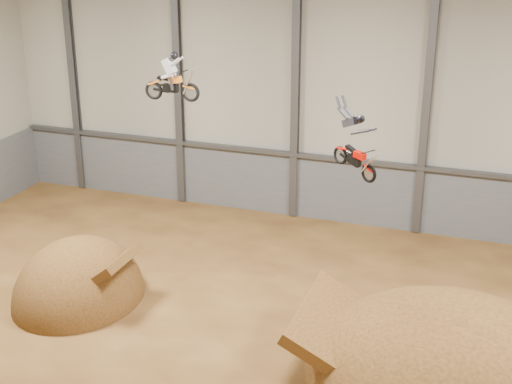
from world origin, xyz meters
The scene contains 12 objects.
floor centered at (0.00, 0.00, 0.00)m, with size 40.00×40.00×0.00m, color #4D2F14.
back_wall centered at (0.00, 15.00, 7.00)m, with size 40.00×0.10×14.00m, color #A29F8F.
lower_band_back centered at (0.00, 14.90, 1.75)m, with size 39.80×0.18×3.50m, color #5B5F64.
steel_rail centered at (0.00, 14.75, 3.55)m, with size 39.80×0.35×0.20m, color #47494F.
steel_column_0 centered at (-16.67, 14.80, 7.00)m, with size 0.40×0.36×13.90m, color #47494F.
steel_column_1 centered at (-10.00, 14.80, 7.00)m, with size 0.40×0.36×13.90m, color #47494F.
steel_column_2 centered at (-3.33, 14.80, 7.00)m, with size 0.40×0.36×13.90m, color #47494F.
steel_column_3 centered at (3.33, 14.80, 7.00)m, with size 0.40×0.36×13.90m, color #47494F.
takeoff_ramp centered at (-9.29, 2.87, 0.00)m, with size 5.33×6.15×5.33m, color #402610.
landing_ramp centered at (6.26, 1.95, 0.00)m, with size 10.35×9.16×5.97m, color #402610.
fmx_rider_a centered at (-5.59, 5.12, 9.50)m, with size 2.34×0.89×2.12m, color orange, non-canonical shape.
fmx_rider_b centered at (2.51, 1.57, 8.61)m, with size 2.55×0.73×2.19m, color red, non-canonical shape.
Camera 1 is at (6.83, -20.02, 15.04)m, focal length 50.00 mm.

